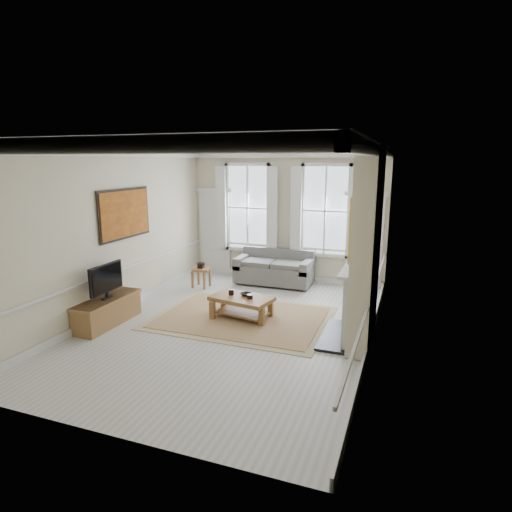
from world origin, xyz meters
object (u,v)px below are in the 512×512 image
at_px(side_table, 201,272).
at_px(coffee_table, 242,301).
at_px(tv_stand, 108,311).
at_px(sofa, 275,270).

bearing_deg(side_table, coffee_table, -43.36).
bearing_deg(coffee_table, side_table, 147.12).
relative_size(side_table, tv_stand, 0.34).
xyz_separation_m(coffee_table, tv_stand, (-2.34, -1.20, -0.11)).
bearing_deg(sofa, side_table, -149.89).
xyz_separation_m(sofa, tv_stand, (-2.21, -3.84, -0.10)).
bearing_deg(coffee_table, sofa, 103.32).
xyz_separation_m(side_table, tv_stand, (-0.56, -2.88, -0.12)).
relative_size(sofa, side_table, 3.86).
distance_m(coffee_table, tv_stand, 2.63).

